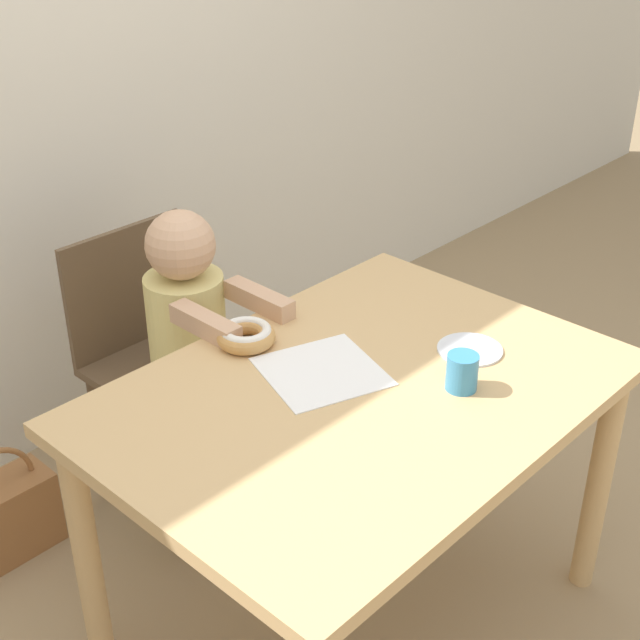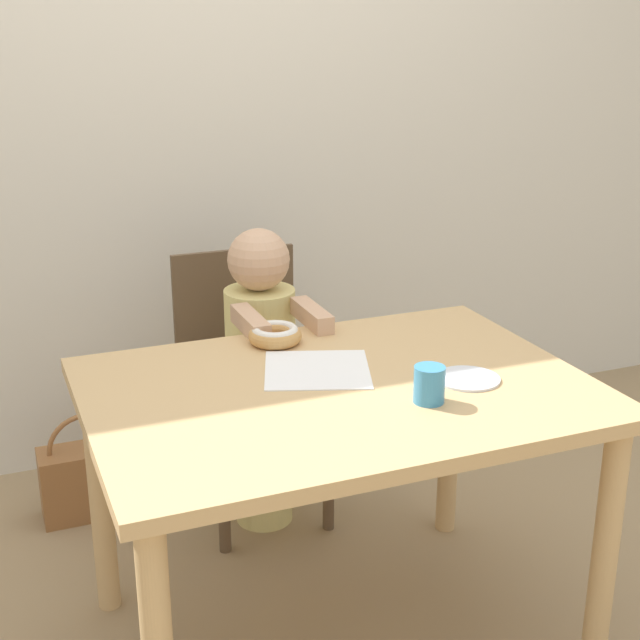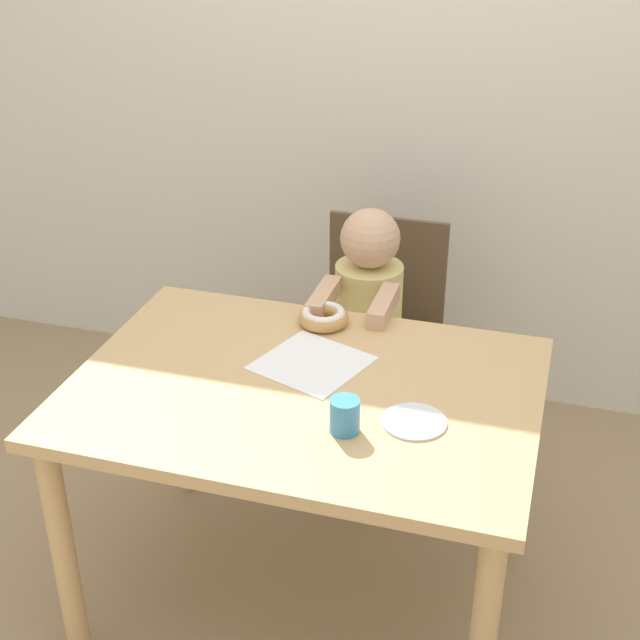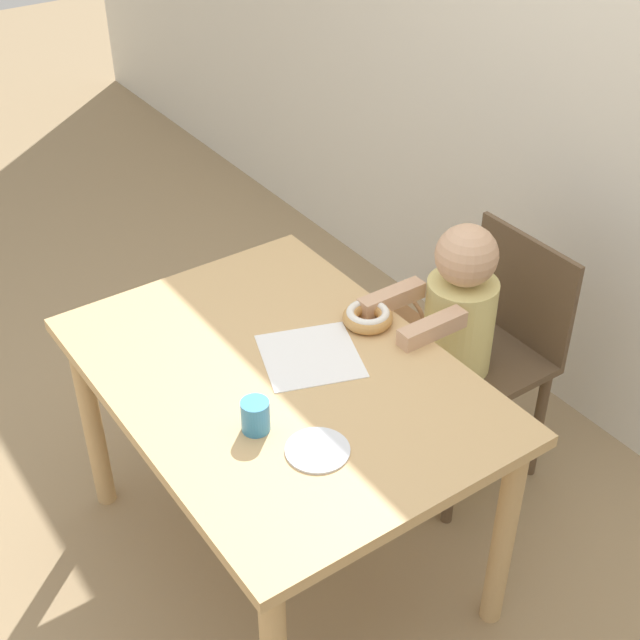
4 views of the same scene
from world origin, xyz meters
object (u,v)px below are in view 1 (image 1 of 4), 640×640
(chair, at_px, (166,365))
(donut, at_px, (246,335))
(handbag, at_px, (0,519))
(cup, at_px, (462,372))
(child_figure, at_px, (192,365))

(chair, relative_size, donut, 5.83)
(chair, xyz_separation_m, handbag, (-0.51, 0.12, -0.32))
(handbag, relative_size, cup, 4.19)
(child_figure, bearing_deg, cup, -80.11)
(chair, bearing_deg, cup, -81.41)
(chair, xyz_separation_m, child_figure, (0.00, -0.12, 0.05))
(child_figure, xyz_separation_m, handbag, (-0.51, 0.24, -0.37))
(cup, bearing_deg, child_figure, 99.89)
(chair, relative_size, cup, 9.79)
(donut, distance_m, cup, 0.52)
(child_figure, height_order, cup, child_figure)
(handbag, distance_m, cup, 1.36)
(child_figure, distance_m, cup, 0.83)
(chair, relative_size, child_figure, 0.87)
(child_figure, relative_size, cup, 11.27)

